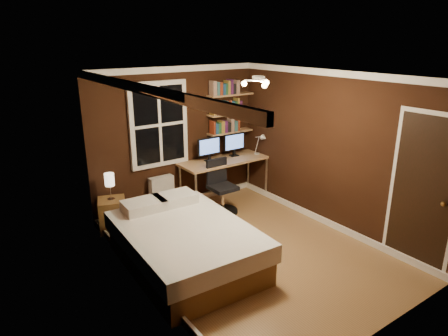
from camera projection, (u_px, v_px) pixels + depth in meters
floor at (250, 250)px, 5.81m from camera, size 4.20×4.20×0.00m
wall_back at (177, 139)px, 7.06m from camera, size 3.20×0.04×2.50m
wall_left at (142, 194)px, 4.55m from camera, size 0.04×4.20×2.50m
wall_right at (330, 151)px, 6.30m from camera, size 0.04×4.20×2.50m
ceiling at (254, 75)px, 5.03m from camera, size 3.20×4.20×0.02m
window at (159, 125)px, 6.74m from camera, size 1.06×0.06×1.46m
door at (422, 194)px, 5.16m from camera, size 0.03×0.82×2.05m
door_knob at (443, 204)px, 4.91m from camera, size 0.06×0.06×0.06m
ceiling_fixture at (258, 84)px, 4.99m from camera, size 0.44×0.44×0.18m
bookshelf_lower at (230, 132)px, 7.55m from camera, size 0.92×0.22×0.03m
books_row_lower at (230, 125)px, 7.51m from camera, size 0.54×0.16×0.23m
bookshelf_middle at (230, 114)px, 7.44m from camera, size 0.92×0.22×0.03m
books_row_middle at (230, 107)px, 7.40m from camera, size 0.60×0.16×0.23m
bookshelf_upper at (230, 95)px, 7.33m from camera, size 0.92×0.22×0.03m
books_row_upper at (230, 88)px, 7.29m from camera, size 0.54×0.16×0.23m
bed at (185, 244)px, 5.37m from camera, size 1.61×2.18×0.72m
nightstand at (113, 214)px, 6.37m from camera, size 0.53×0.53×0.52m
bedside_lamp at (110, 187)px, 6.23m from camera, size 0.15×0.15×0.44m
radiator at (162, 194)px, 7.04m from camera, size 0.43×0.15×0.65m
desk at (225, 162)px, 7.38m from camera, size 1.70×0.64×0.81m
monitor_left at (209, 149)px, 7.21m from camera, size 0.46×0.12×0.44m
monitor_right at (234, 145)px, 7.52m from camera, size 0.46×0.12×0.44m
desk_lamp at (260, 144)px, 7.57m from camera, size 0.14×0.32×0.44m
office_chair at (221, 193)px, 7.00m from camera, size 0.52×0.52×0.95m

